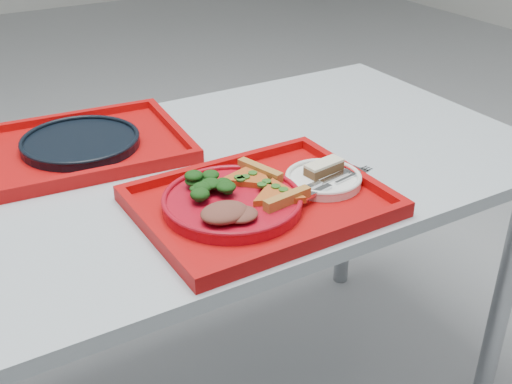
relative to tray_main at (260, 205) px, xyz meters
The scene contains 13 objects.
table 0.24m from the tray_main, 108.76° to the left, with size 1.60×0.80×0.75m.
tray_main is the anchor object (origin of this frame).
tray_far 0.47m from the tray_main, 117.17° to the left, with size 0.45×0.35×0.01m, color #A90809.
dinner_plate 0.06m from the tray_main, 169.70° to the left, with size 0.26×0.26×0.02m, color #A80B1B.
side_plate 0.15m from the tray_main, ahead, with size 0.15×0.15×0.01m, color white.
navy_plate 0.47m from the tray_main, 117.17° to the left, with size 0.26×0.26×0.02m, color black.
pizza_slice_a 0.05m from the tray_main, 53.82° to the right, with size 0.11×0.10×0.02m, color orange, non-canonical shape.
pizza_slice_b 0.07m from the tray_main, 80.11° to the left, with size 0.12×0.10×0.02m, color orange, non-canonical shape.
salad_heap 0.11m from the tray_main, 145.87° to the left, with size 0.09×0.08×0.04m, color black.
meat_portion 0.12m from the tray_main, 155.78° to the right, with size 0.09×0.07×0.03m, color brown.
dessert_bar 0.16m from the tray_main, ahead, with size 0.09×0.04×0.02m.
knife 0.14m from the tray_main, ahead, with size 0.18×0.02×0.01m, color silver.
fork 0.15m from the tray_main, 13.52° to the right, with size 0.18×0.02×0.01m, color silver.
Camera 1 is at (-0.47, -1.11, 1.36)m, focal length 45.00 mm.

